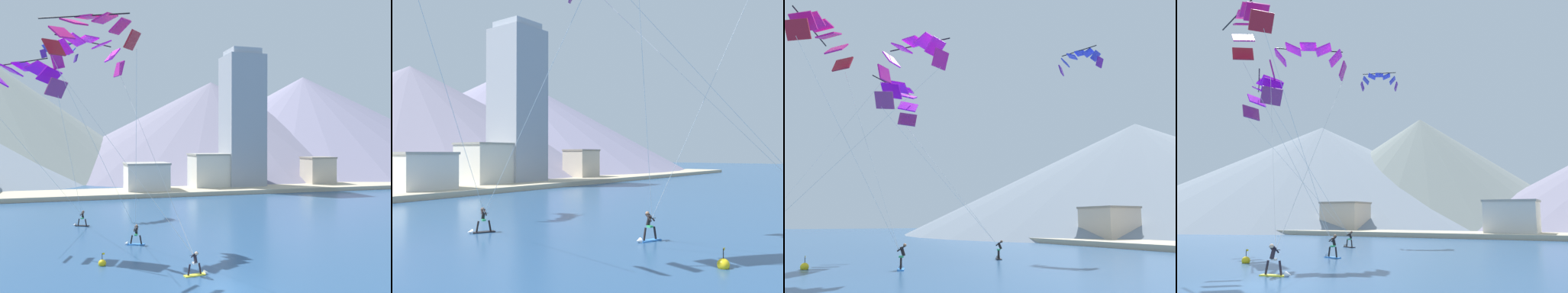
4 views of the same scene
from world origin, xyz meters
TOP-DOWN VIEW (x-y plane):
  - ground_plane at (0.00, 0.00)m, footprint 400.00×400.00m
  - kitesurfer_near_lead at (-3.61, 12.91)m, footprint 1.78×0.95m
  - kitesurfer_mid_center at (-7.75, 22.83)m, footprint 1.74×1.11m
  - kitesurfer_far_left at (-0.86, 3.08)m, footprint 1.78×0.72m
  - parafoil_kite_near_lead at (-7.51, 7.40)m, footprint 7.57×8.01m
  - parafoil_kite_mid_center at (-12.65, 15.28)m, footprint 8.76×10.47m
  - parafoil_kite_far_left at (-7.21, 14.46)m, footprint 9.37×13.68m
  - parafoil_kite_distant_high_outer at (-9.93, 34.67)m, footprint 4.79×3.09m
  - race_marker_buoy at (-6.73, 7.25)m, footprint 0.56×0.56m
  - shoreline_strip at (0.00, 48.14)m, footprint 180.00×10.00m
  - shore_building_harbour_front at (4.00, 49.23)m, footprint 7.32×6.57m
  - shore_building_promenade_mid at (16.33, 51.76)m, footprint 7.26×6.40m
  - shore_building_quay_east at (38.77, 51.30)m, footprint 5.59×4.95m
  - highrise_tower at (22.70, 51.70)m, footprint 7.00×7.00m
  - mountain_peak_west_ridge at (33.46, 102.06)m, footprint 105.12×105.12m
  - mountain_peak_east_shoulder at (64.92, 101.56)m, footprint 110.15×110.15m

SIDE VIEW (x-z plane):
  - ground_plane at x=0.00m, z-range 0.00..0.00m
  - race_marker_buoy at x=-6.73m, z-range -0.35..0.67m
  - shoreline_strip at x=0.00m, z-range 0.00..0.70m
  - kitesurfer_mid_center at x=-7.75m, z-range -0.36..1.31m
  - kitesurfer_far_left at x=-0.86m, z-range -0.35..1.39m
  - kitesurfer_near_lead at x=-3.61m, z-range -0.35..1.44m
  - shore_building_harbour_front at x=4.00m, z-range 0.01..5.31m
  - shore_building_quay_east at x=38.77m, z-range 0.01..5.90m
  - shore_building_promenade_mid at x=16.33m, z-range 0.01..6.71m
  - highrise_tower at x=22.70m, z-range -0.21..25.96m
  - mountain_peak_west_ridge at x=33.46m, z-range 0.00..27.14m
  - parafoil_kite_mid_center at x=-12.65m, z-range 7.18..21.49m
  - mountain_peak_east_shoulder at x=64.92m, z-range 0.00..29.99m
  - parafoil_kite_far_left at x=-7.21m, z-range 8.36..24.98m
  - parafoil_kite_near_lead at x=-7.51m, z-range 8.52..25.05m
  - parafoil_kite_distant_high_outer at x=-9.93m, z-range 19.71..22.05m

